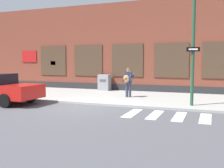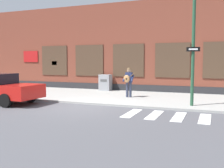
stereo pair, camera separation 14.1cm
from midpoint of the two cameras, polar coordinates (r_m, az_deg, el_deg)
The scene contains 7 objects.
ground_plane at distance 12.38m, azimuth -6.62°, elevation -5.10°, with size 160.00×160.00×0.00m, color #4C4C51.
sidewalk at distance 15.79m, azimuth -0.23°, elevation -2.72°, with size 28.00×5.99×0.10m.
building_backdrop at distance 20.41m, azimuth 4.89°, elevation 7.68°, with size 28.00×4.06×6.30m.
crosswalk at distance 10.54m, azimuth 16.70°, elevation -7.00°, with size 5.20×1.90×0.01m.
busker at distance 15.01m, azimuth 3.25°, elevation 0.77°, with size 0.71×0.53×1.69m.
traffic_light at distance 11.55m, azimuth 17.37°, elevation 13.91°, with size 0.81×3.44×5.65m.
utility_box at distance 18.65m, azimuth -1.86°, elevation 0.33°, with size 0.81×0.67×1.12m.
Camera 1 is at (5.61, -10.82, 2.14)m, focal length 42.00 mm.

